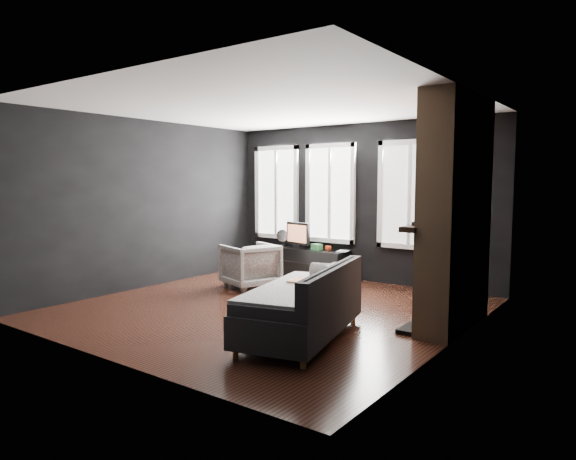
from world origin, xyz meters
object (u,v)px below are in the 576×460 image
Objects in this scene: armchair at (250,263)px; mug at (328,248)px; sofa at (301,301)px; mantel_vase at (448,213)px; media_console at (310,263)px; book at (338,245)px; monitor at (298,233)px.

armchair is 1.48m from mug.
armchair is at bearing 128.41° from sofa.
mug is at bearing 173.04° from armchair.
sofa is 2.29m from mantel_vase.
sofa is at bearing -63.25° from mug.
book is (0.58, -0.01, 0.38)m from media_console.
armchair is (-2.20, 1.72, -0.02)m from sofa.
armchair is 7.09× the size of mug.
book is at bearing 3.32° from mug.
monitor is (-2.18, 3.04, 0.36)m from sofa.
media_console is 0.50m from mug.
armchair reaches higher than book.
mug is 0.46× the size of book.
mug is at bearing 13.25° from monitor.
sofa is 2.42× the size of armchair.
mantel_vase reaches higher than mug.
monitor is 5.30× the size of mug.
monitor is 3.32× the size of mantel_vase.
sofa is 1.29× the size of media_console.
monitor is at bearing -172.91° from media_console.
book is at bearing 100.26° from sofa.
monitor is at bearing 159.48° from mantel_vase.
book is 1.37× the size of mantel_vase.
media_console is 8.32× the size of mantel_vase.
sofa reaches higher than mug.
sofa is 10.74× the size of mantel_vase.
media_console is at bearing 157.53° from mantel_vase.
mantel_vase is at bearing -27.14° from book.
book is 2.67m from mantel_vase.
armchair is at bearing -177.27° from mantel_vase.
sofa reaches higher than armchair.
sofa is 3.41m from mug.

